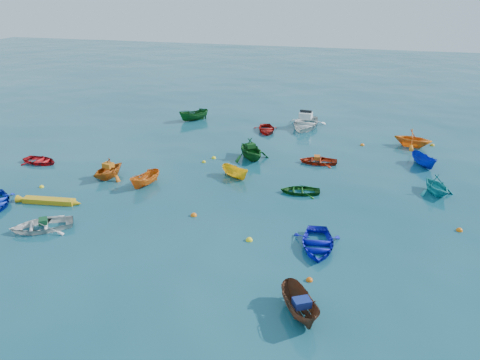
% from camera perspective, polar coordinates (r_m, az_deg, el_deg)
% --- Properties ---
extents(ground, '(160.00, 160.00, 0.00)m').
position_cam_1_polar(ground, '(28.57, -2.65, -4.55)').
color(ground, '#0A3D4E').
rests_on(ground, ground).
extents(dinghy_white_near, '(4.25, 3.99, 0.72)m').
position_cam_1_polar(dinghy_white_near, '(29.56, -22.93, -5.52)').
color(dinghy_white_near, silver).
rests_on(dinghy_white_near, ground).
extents(sampan_brown_mid, '(2.50, 3.18, 1.17)m').
position_cam_1_polar(sampan_brown_mid, '(21.12, 7.27, -16.01)').
color(sampan_brown_mid, '#56321F').
rests_on(sampan_brown_mid, ground).
extents(dinghy_blue_se, '(3.06, 3.94, 0.75)m').
position_cam_1_polar(dinghy_blue_se, '(25.79, 9.38, -8.17)').
color(dinghy_blue_se, '#0E13B5').
rests_on(dinghy_blue_se, ground).
extents(dinghy_orange_w, '(3.09, 3.39, 1.53)m').
position_cam_1_polar(dinghy_orange_w, '(35.49, -15.67, 0.30)').
color(dinghy_orange_w, '#C55A12').
rests_on(dinghy_orange_w, ground).
extents(sampan_yellow_mid, '(2.65, 2.12, 0.98)m').
position_cam_1_polar(sampan_yellow_mid, '(34.19, -0.59, 0.32)').
color(sampan_yellow_mid, yellow).
rests_on(sampan_yellow_mid, ground).
extents(dinghy_green_e, '(2.95, 2.32, 0.55)m').
position_cam_1_polar(dinghy_green_e, '(31.99, 7.30, -1.55)').
color(dinghy_green_e, '#114A13').
rests_on(dinghy_green_e, ground).
extents(dinghy_cyan_se, '(3.23, 3.40, 1.41)m').
position_cam_1_polar(dinghy_cyan_se, '(34.30, 22.69, -1.51)').
color(dinghy_cyan_se, teal).
rests_on(dinghy_cyan_se, ground).
extents(dinghy_red_nw, '(3.22, 2.51, 0.61)m').
position_cam_1_polar(dinghy_red_nw, '(40.11, -23.13, 1.91)').
color(dinghy_red_nw, '#B20E14').
rests_on(dinghy_red_nw, ground).
extents(sampan_orange_n, '(1.78, 2.92, 1.06)m').
position_cam_1_polar(sampan_orange_n, '(33.47, -11.40, -0.68)').
color(sampan_orange_n, '#D46314').
rests_on(sampan_orange_n, ground).
extents(dinghy_green_n, '(4.41, 4.46, 1.78)m').
position_cam_1_polar(dinghy_green_n, '(37.85, 1.32, 2.63)').
color(dinghy_green_n, '#14561B').
rests_on(dinghy_green_n, ground).
extents(dinghy_red_ne, '(3.13, 2.39, 0.61)m').
position_cam_1_polar(dinghy_red_ne, '(37.40, 9.48, 2.05)').
color(dinghy_red_ne, '#B2290E').
rests_on(dinghy_red_ne, ground).
extents(sampan_blue_far, '(2.25, 2.90, 1.06)m').
position_cam_1_polar(sampan_blue_far, '(38.98, 21.42, 1.60)').
color(sampan_blue_far, '#0D22A6').
rests_on(sampan_blue_far, ground).
extents(dinghy_red_far, '(3.17, 3.77, 0.67)m').
position_cam_1_polar(dinghy_red_far, '(44.82, 3.22, 5.91)').
color(dinghy_red_far, '#A0110D').
rests_on(dinghy_red_far, ground).
extents(dinghy_orange_far, '(3.69, 3.37, 1.65)m').
position_cam_1_polar(dinghy_orange_far, '(43.29, 20.20, 3.86)').
color(dinghy_orange_far, orange).
rests_on(dinghy_orange_far, ground).
extents(sampan_green_far, '(3.13, 3.09, 1.24)m').
position_cam_1_polar(sampan_green_far, '(48.65, -5.61, 7.23)').
color(sampan_green_far, '#124E1A').
rests_on(sampan_green_far, ground).
extents(kayak_yellow, '(4.17, 1.12, 0.42)m').
position_cam_1_polar(kayak_yellow, '(32.72, -22.22, -2.61)').
color(kayak_yellow, '#CA9511').
rests_on(kayak_yellow, ground).
extents(motorboat_white, '(3.93, 5.26, 1.64)m').
position_cam_1_polar(motorboat_white, '(46.52, 7.93, 6.37)').
color(motorboat_white, silver).
rests_on(motorboat_white, ground).
extents(tarp_green_a, '(0.71, 0.75, 0.29)m').
position_cam_1_polar(tarp_green_a, '(29.33, -22.89, -4.63)').
color(tarp_green_a, '#114524').
rests_on(tarp_green_a, dinghy_white_near).
extents(tarp_blue_a, '(0.89, 0.83, 0.35)m').
position_cam_1_polar(tarp_blue_a, '(20.55, 7.54, -14.62)').
color(tarp_blue_a, navy).
rests_on(tarp_blue_a, sampan_brown_mid).
extents(tarp_orange_a, '(0.82, 0.69, 0.35)m').
position_cam_1_polar(tarp_orange_a, '(35.18, -15.78, 1.74)').
color(tarp_orange_a, orange).
rests_on(tarp_orange_a, dinghy_orange_w).
extents(tarp_green_b, '(0.92, 0.90, 0.36)m').
position_cam_1_polar(tarp_green_b, '(37.57, 1.27, 4.21)').
color(tarp_green_b, '#0F3F14').
rests_on(tarp_green_b, dinghy_green_n).
extents(tarp_orange_b, '(0.52, 0.66, 0.30)m').
position_cam_1_polar(tarp_orange_b, '(37.24, 9.37, 2.71)').
color(tarp_orange_b, '#CB5614').
rests_on(tarp_orange_b, dinghy_red_ne).
extents(buoy_ye_a, '(0.39, 0.39, 0.39)m').
position_cam_1_polar(buoy_ye_a, '(26.12, 1.13, -7.38)').
color(buoy_ye_a, yellow).
rests_on(buoy_ye_a, ground).
extents(buoy_or_b, '(0.34, 0.34, 0.34)m').
position_cam_1_polar(buoy_or_b, '(23.20, 8.45, -12.03)').
color(buoy_or_b, '#E05B0C').
rests_on(buoy_or_b, ground).
extents(buoy_ye_b, '(0.33, 0.33, 0.33)m').
position_cam_1_polar(buoy_ye_b, '(35.38, -23.03, -0.82)').
color(buoy_ye_b, yellow).
rests_on(buoy_ye_b, ground).
extents(buoy_or_c, '(0.39, 0.39, 0.39)m').
position_cam_1_polar(buoy_or_c, '(28.84, -5.67, -4.36)').
color(buoy_or_c, orange).
rests_on(buoy_or_c, ground).
extents(buoy_ye_c, '(0.36, 0.36, 0.36)m').
position_cam_1_polar(buoy_ye_c, '(37.94, -3.21, 2.65)').
color(buoy_ye_c, yellow).
rests_on(buoy_ye_c, ground).
extents(buoy_or_d, '(0.38, 0.38, 0.38)m').
position_cam_1_polar(buoy_or_d, '(29.87, 25.17, -5.62)').
color(buoy_or_d, orange).
rests_on(buoy_or_d, ground).
extents(buoy_ye_d, '(0.32, 0.32, 0.32)m').
position_cam_1_polar(buoy_ye_d, '(37.16, -4.43, 2.17)').
color(buoy_ye_d, gold).
rests_on(buoy_ye_d, ground).
extents(buoy_or_e, '(0.36, 0.36, 0.36)m').
position_cam_1_polar(buoy_or_e, '(42.29, 14.67, 4.11)').
color(buoy_or_e, orange).
rests_on(buoy_or_e, ground).
extents(buoy_ye_e, '(0.37, 0.37, 0.37)m').
position_cam_1_polar(buoy_ye_e, '(44.15, 22.39, 3.89)').
color(buoy_ye_e, gold).
rests_on(buoy_ye_e, ground).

